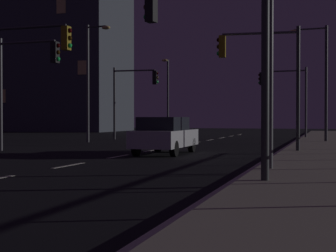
{
  "coord_description": "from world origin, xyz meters",
  "views": [
    {
      "loc": [
        8.0,
        -1.47,
        1.52
      ],
      "look_at": [
        -0.5,
        24.98,
        1.09
      ],
      "focal_mm": 54.17,
      "sensor_mm": 36.0,
      "label": 1
    }
  ],
  "objects_px": {
    "traffic_light_mid_right": "(285,88)",
    "street_lamp_corner": "(91,72)",
    "traffic_light_overhead_east": "(26,72)",
    "traffic_light_near_left": "(133,89)",
    "street_lamp_median": "(320,71)",
    "traffic_light_far_center": "(262,64)",
    "traffic_light_mid_left": "(17,61)",
    "traffic_light_far_right": "(213,31)",
    "building_distant": "(58,25)",
    "street_lamp_across_street": "(167,89)",
    "car": "(165,135)"
  },
  "relations": [
    {
      "from": "traffic_light_far_center",
      "to": "traffic_light_far_right",
      "type": "height_order",
      "value": "traffic_light_far_right"
    },
    {
      "from": "traffic_light_mid_left",
      "to": "traffic_light_mid_right",
      "type": "distance_m",
      "value": 22.24
    },
    {
      "from": "traffic_light_mid_left",
      "to": "street_lamp_median",
      "type": "distance_m",
      "value": 18.12
    },
    {
      "from": "street_lamp_median",
      "to": "building_distant",
      "type": "relative_size",
      "value": 0.27
    },
    {
      "from": "traffic_light_mid_right",
      "to": "street_lamp_corner",
      "type": "bearing_deg",
      "value": -140.01
    },
    {
      "from": "traffic_light_overhead_east",
      "to": "building_distant",
      "type": "bearing_deg",
      "value": 117.78
    },
    {
      "from": "traffic_light_far_center",
      "to": "traffic_light_mid_left",
      "type": "distance_m",
      "value": 10.39
    },
    {
      "from": "traffic_light_far_center",
      "to": "street_lamp_corner",
      "type": "distance_m",
      "value": 13.5
    },
    {
      "from": "traffic_light_near_left",
      "to": "traffic_light_overhead_east",
      "type": "bearing_deg",
      "value": -90.25
    },
    {
      "from": "street_lamp_median",
      "to": "traffic_light_mid_left",
      "type": "bearing_deg",
      "value": -130.58
    },
    {
      "from": "traffic_light_far_right",
      "to": "street_lamp_across_street",
      "type": "relative_size",
      "value": 0.79
    },
    {
      "from": "traffic_light_far_right",
      "to": "traffic_light_far_center",
      "type": "bearing_deg",
      "value": 86.95
    },
    {
      "from": "traffic_light_mid_right",
      "to": "street_lamp_corner",
      "type": "xyz_separation_m",
      "value": [
        -11.18,
        -9.37,
        0.68
      ]
    },
    {
      "from": "traffic_light_far_right",
      "to": "street_lamp_median",
      "type": "relative_size",
      "value": 0.8
    },
    {
      "from": "traffic_light_mid_left",
      "to": "street_lamp_across_street",
      "type": "relative_size",
      "value": 0.78
    },
    {
      "from": "traffic_light_far_center",
      "to": "traffic_light_mid_right",
      "type": "height_order",
      "value": "traffic_light_far_center"
    },
    {
      "from": "car",
      "to": "traffic_light_far_right",
      "type": "relative_size",
      "value": 0.8
    },
    {
      "from": "street_lamp_median",
      "to": "traffic_light_mid_right",
      "type": "bearing_deg",
      "value": 111.91
    },
    {
      "from": "traffic_light_near_left",
      "to": "street_lamp_corner",
      "type": "height_order",
      "value": "street_lamp_corner"
    },
    {
      "from": "car",
      "to": "street_lamp_median",
      "type": "distance_m",
      "value": 13.42
    },
    {
      "from": "car",
      "to": "street_lamp_corner",
      "type": "xyz_separation_m",
      "value": [
        -7.72,
        8.55,
        3.6
      ]
    },
    {
      "from": "traffic_light_near_left",
      "to": "building_distant",
      "type": "distance_m",
      "value": 28.83
    },
    {
      "from": "car",
      "to": "traffic_light_mid_right",
      "type": "relative_size",
      "value": 0.86
    },
    {
      "from": "traffic_light_far_center",
      "to": "traffic_light_overhead_east",
      "type": "distance_m",
      "value": 10.7
    },
    {
      "from": "traffic_light_mid_right",
      "to": "street_lamp_corner",
      "type": "distance_m",
      "value": 14.6
    },
    {
      "from": "street_lamp_corner",
      "to": "building_distant",
      "type": "distance_m",
      "value": 31.25
    },
    {
      "from": "traffic_light_mid_left",
      "to": "building_distant",
      "type": "distance_m",
      "value": 41.48
    },
    {
      "from": "traffic_light_mid_right",
      "to": "street_lamp_across_street",
      "type": "bearing_deg",
      "value": 148.83
    },
    {
      "from": "traffic_light_near_left",
      "to": "street_lamp_corner",
      "type": "bearing_deg",
      "value": -104.56
    },
    {
      "from": "traffic_light_mid_left",
      "to": "traffic_light_near_left",
      "type": "relative_size",
      "value": 1.07
    },
    {
      "from": "street_lamp_median",
      "to": "building_distant",
      "type": "xyz_separation_m",
      "value": [
        -30.56,
        22.15,
        8.39
      ]
    },
    {
      "from": "traffic_light_far_right",
      "to": "traffic_light_overhead_east",
      "type": "height_order",
      "value": "traffic_light_far_right"
    },
    {
      "from": "street_lamp_across_street",
      "to": "building_distant",
      "type": "distance_m",
      "value": 20.61
    },
    {
      "from": "traffic_light_mid_right",
      "to": "street_lamp_median",
      "type": "relative_size",
      "value": 0.74
    },
    {
      "from": "traffic_light_mid_left",
      "to": "traffic_light_near_left",
      "type": "height_order",
      "value": "traffic_light_mid_left"
    },
    {
      "from": "traffic_light_far_center",
      "to": "street_lamp_corner",
      "type": "relative_size",
      "value": 0.71
    },
    {
      "from": "street_lamp_median",
      "to": "traffic_light_far_center",
      "type": "bearing_deg",
      "value": -102.68
    },
    {
      "from": "traffic_light_far_center",
      "to": "traffic_light_near_left",
      "type": "distance_m",
      "value": 15.37
    },
    {
      "from": "traffic_light_mid_left",
      "to": "traffic_light_near_left",
      "type": "xyz_separation_m",
      "value": [
        -0.87,
        15.25,
        -0.31
      ]
    },
    {
      "from": "traffic_light_overhead_east",
      "to": "building_distant",
      "type": "relative_size",
      "value": 0.21
    },
    {
      "from": "traffic_light_overhead_east",
      "to": "street_lamp_median",
      "type": "relative_size",
      "value": 0.76
    },
    {
      "from": "traffic_light_overhead_east",
      "to": "traffic_light_mid_left",
      "type": "bearing_deg",
      "value": -65.53
    },
    {
      "from": "traffic_light_overhead_east",
      "to": "street_lamp_median",
      "type": "distance_m",
      "value": 17.31
    },
    {
      "from": "car",
      "to": "street_lamp_median",
      "type": "xyz_separation_m",
      "value": [
        6.07,
        11.43,
        3.54
      ]
    },
    {
      "from": "traffic_light_overhead_east",
      "to": "traffic_light_near_left",
      "type": "bearing_deg",
      "value": 89.75
    },
    {
      "from": "traffic_light_far_right",
      "to": "traffic_light_mid_left",
      "type": "bearing_deg",
      "value": 157.51
    },
    {
      "from": "street_lamp_median",
      "to": "street_lamp_corner",
      "type": "bearing_deg",
      "value": -168.23
    },
    {
      "from": "traffic_light_mid_left",
      "to": "street_lamp_corner",
      "type": "distance_m",
      "value": 11.08
    },
    {
      "from": "street_lamp_corner",
      "to": "traffic_light_far_right",
      "type": "bearing_deg",
      "value": -52.72
    },
    {
      "from": "street_lamp_across_street",
      "to": "traffic_light_mid_right",
      "type": "bearing_deg",
      "value": -31.17
    }
  ]
}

